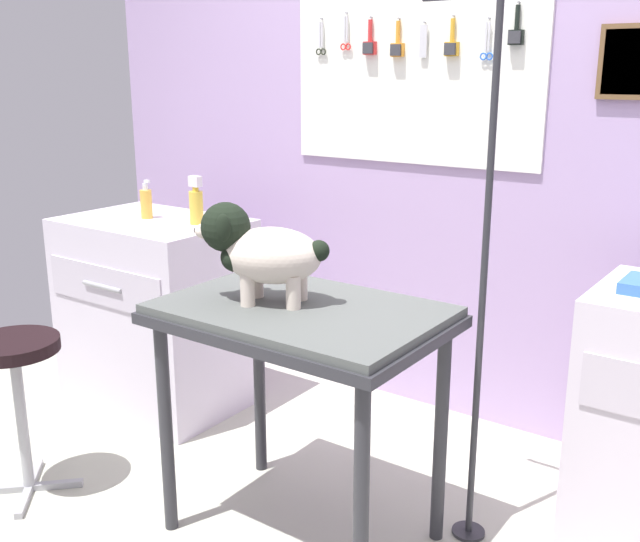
# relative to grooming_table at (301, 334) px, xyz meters

# --- Properties ---
(rear_wall_panel) EXTENTS (4.00, 0.11, 2.30)m
(rear_wall_panel) POSITION_rel_grooming_table_xyz_m (-0.05, 1.16, 0.45)
(rear_wall_panel) COLOR #B094C3
(rear_wall_panel) RESTS_ON ground
(grooming_table) EXTENTS (0.88, 0.60, 0.80)m
(grooming_table) POSITION_rel_grooming_table_xyz_m (0.00, 0.00, 0.00)
(grooming_table) COLOR #2D2D33
(grooming_table) RESTS_ON ground
(grooming_arm) EXTENTS (0.30, 0.11, 1.72)m
(grooming_arm) POSITION_rel_grooming_table_xyz_m (0.45, 0.32, 0.09)
(grooming_arm) COLOR #2D2D33
(grooming_arm) RESTS_ON ground
(dog) EXTENTS (0.42, 0.30, 0.31)m
(dog) POSITION_rel_grooming_table_xyz_m (-0.13, -0.04, 0.26)
(dog) COLOR beige
(dog) RESTS_ON grooming_table
(counter_left) EXTENTS (0.80, 0.58, 0.87)m
(counter_left) POSITION_rel_grooming_table_xyz_m (-1.17, 0.45, -0.28)
(counter_left) COLOR silver
(counter_left) RESTS_ON ground
(stool) EXTENTS (0.32, 0.32, 0.59)m
(stool) POSITION_rel_grooming_table_xyz_m (-0.98, -0.38, -0.23)
(stool) COLOR #9E9EA3
(stool) RESTS_ON ground
(spray_bottle_tall) EXTENTS (0.06, 0.06, 0.21)m
(spray_bottle_tall) POSITION_rel_grooming_table_xyz_m (-0.93, 0.50, 0.24)
(spray_bottle_tall) COLOR gold
(spray_bottle_tall) RESTS_ON counter_left
(spray_bottle_short) EXTENTS (0.05, 0.05, 0.17)m
(spray_bottle_short) POSITION_rel_grooming_table_xyz_m (-1.21, 0.46, 0.22)
(spray_bottle_short) COLOR gold
(spray_bottle_short) RESTS_ON counter_left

